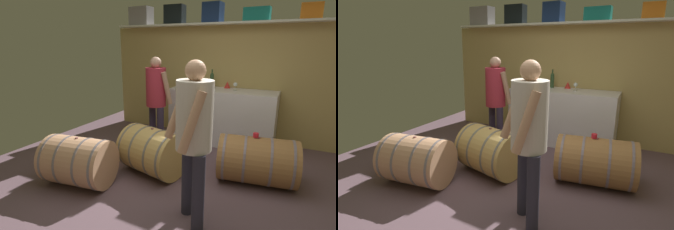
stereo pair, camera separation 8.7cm
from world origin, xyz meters
The scene contains 18 objects.
ground_plane centered at (0.00, 0.59, -0.01)m, with size 6.03×7.92×0.02m, color #634A53.
back_wall_panel centered at (0.00, 2.36, 1.01)m, with size 4.83×0.10×2.02m, color tan.
high_shelf_board centered at (0.00, 2.21, 2.04)m, with size 4.45×0.40×0.03m, color silver.
toolcase_grey centered at (-1.83, 2.21, 2.22)m, with size 0.42×0.26×0.34m, color gray.
toolcase_black centered at (-1.10, 2.21, 2.22)m, with size 0.35×0.24×0.33m, color black.
toolcase_navy centered at (-0.38, 2.21, 2.22)m, with size 0.31×0.28×0.33m, color navy.
toolcase_teal centered at (0.34, 2.21, 2.16)m, with size 0.41×0.19×0.22m, color #157A75.
toolcase_orange centered at (1.12, 2.21, 2.17)m, with size 0.29×0.27×0.23m, color orange.
work_cabinet centered at (-0.08, 1.99, 0.47)m, with size 1.78×0.62×0.95m, color white.
wine_bottle_green centered at (-0.34, 2.16, 1.09)m, with size 0.07×0.07×0.32m.
wine_glass centered at (0.12, 2.02, 1.04)m, with size 0.07×0.07×0.14m.
red_funnel centered at (-0.07, 2.21, 1.00)m, with size 0.11×0.11×0.11m, color red.
wine_barrel_near centered at (0.71, 0.78, 0.30)m, with size 1.01×0.72×0.61m.
wine_barrel_far centered at (-0.58, 0.43, 0.31)m, with size 0.92×0.79×0.64m.
wine_barrel_flank centered at (-1.25, -0.24, 0.30)m, with size 0.88×0.70×0.61m.
tasting_cup centered at (0.67, 0.78, 0.63)m, with size 0.07×0.07×0.05m, color red.
winemaker_pouring centered at (-0.95, 1.21, 0.93)m, with size 0.48×0.44×1.51m.
visitor_tasting centered at (0.26, -0.29, 0.97)m, with size 0.50×0.51×1.57m.
Camera 2 is at (1.14, -2.36, 1.70)m, focal length 28.04 mm.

